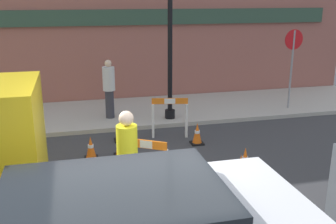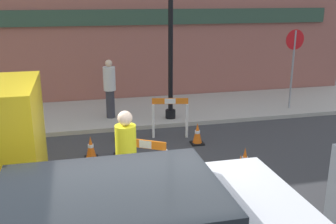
# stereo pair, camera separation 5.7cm
# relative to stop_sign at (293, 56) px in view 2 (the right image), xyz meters

# --- Properties ---
(sidewalk_slab) EXTENTS (18.00, 3.10, 0.12)m
(sidewalk_slab) POSITION_rel_stop_sign_xyz_m (-5.60, 0.87, -1.66)
(sidewalk_slab) COLOR #ADA89E
(sidewalk_slab) RESTS_ON ground_plane
(storefront_facade) EXTENTS (18.00, 0.22, 5.50)m
(storefront_facade) POSITION_rel_stop_sign_xyz_m (-5.60, 2.50, 1.03)
(storefront_facade) COLOR #93564C
(storefront_facade) RESTS_ON ground_plane
(stop_sign) EXTENTS (0.60, 0.06, 2.40)m
(stop_sign) POSITION_rel_stop_sign_xyz_m (0.00, 0.00, 0.00)
(stop_sign) COLOR gray
(stop_sign) RESTS_ON sidewalk_slab
(barricade_0) EXTENTS (0.92, 0.32, 1.03)m
(barricade_0) POSITION_rel_stop_sign_xyz_m (-4.15, -1.38, -1.16)
(barricade_0) COLOR white
(barricade_0) RESTS_ON ground_plane
(barricade_1) EXTENTS (0.71, 0.51, 1.10)m
(barricade_1) POSITION_rel_stop_sign_xyz_m (-5.31, -4.34, -1.14)
(barricade_1) COLOR white
(barricade_1) RESTS_ON ground_plane
(traffic_cone_0) EXTENTS (0.30, 0.30, 0.67)m
(traffic_cone_0) POSITION_rel_stop_sign_xyz_m (-5.53, -2.34, -1.40)
(traffic_cone_0) COLOR black
(traffic_cone_0) RESTS_ON ground_plane
(traffic_cone_1) EXTENTS (0.30, 0.30, 0.53)m
(traffic_cone_1) POSITION_rel_stop_sign_xyz_m (-6.19, -2.35, -1.47)
(traffic_cone_1) COLOR black
(traffic_cone_1) RESTS_ON ground_plane
(traffic_cone_2) EXTENTS (0.30, 0.30, 0.67)m
(traffic_cone_2) POSITION_rel_stop_sign_xyz_m (-3.54, -4.37, -1.40)
(traffic_cone_2) COLOR black
(traffic_cone_2) RESTS_ON ground_plane
(traffic_cone_3) EXTENTS (0.30, 0.30, 0.54)m
(traffic_cone_3) POSITION_rel_stop_sign_xyz_m (-3.63, -2.02, -1.46)
(traffic_cone_3) COLOR black
(traffic_cone_3) RESTS_ON ground_plane
(traffic_cone_4) EXTENTS (0.30, 0.30, 0.56)m
(traffic_cone_4) POSITION_rel_stop_sign_xyz_m (-3.20, -3.82, -1.45)
(traffic_cone_4) COLOR black
(traffic_cone_4) RESTS_ON ground_plane
(traffic_cone_5) EXTENTS (0.30, 0.30, 0.54)m
(traffic_cone_5) POSITION_rel_stop_sign_xyz_m (-5.41, -1.37, -1.47)
(traffic_cone_5) COLOR black
(traffic_cone_5) RESTS_ON ground_plane
(person_worker) EXTENTS (0.44, 0.44, 1.84)m
(person_worker) POSITION_rel_stop_sign_xyz_m (-5.74, -5.02, -0.71)
(person_worker) COLOR #33333D
(person_worker) RESTS_ON ground_plane
(person_pedestrian) EXTENTS (0.46, 0.46, 1.66)m
(person_pedestrian) POSITION_rel_stop_sign_xyz_m (-5.50, 0.28, -0.71)
(person_pedestrian) COLOR #33333D
(person_pedestrian) RESTS_ON sidewalk_slab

